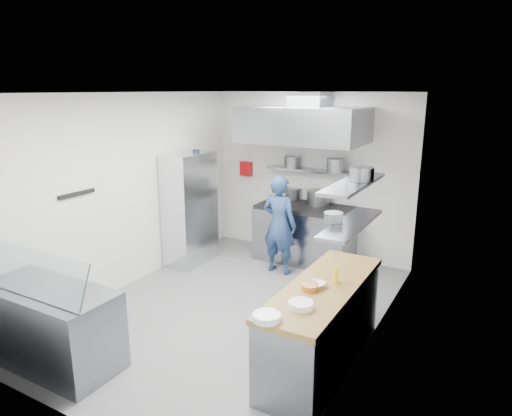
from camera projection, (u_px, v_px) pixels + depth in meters
The scene contains 35 objects.
floor at pixel (234, 308), 6.11m from camera, with size 5.00×5.00×0.00m, color slate.
ceiling at pixel (231, 93), 5.40m from camera, with size 5.00×5.00×0.00m, color silver.
wall_back at pixel (310, 175), 7.86m from camera, with size 3.60×0.02×2.80m, color white.
wall_front at pixel (66, 275), 3.65m from camera, with size 3.60×0.02×2.80m, color white.
wall_left at pixel (128, 192), 6.61m from camera, with size 5.00×0.02×2.80m, color white.
wall_right at pixel (374, 228), 4.89m from camera, with size 5.00×0.02×2.80m, color white.
gas_range at pixel (305, 235), 7.71m from camera, with size 1.60×0.80×0.90m, color gray.
cooktop at pixel (305, 207), 7.59m from camera, with size 1.57×0.78×0.06m, color black.
stock_pot_left at pixel (294, 193), 8.05m from camera, with size 0.30×0.30×0.20m, color slate.
stock_pot_mid at pixel (318, 198), 7.62m from camera, with size 0.38×0.38×0.24m, color slate.
over_range_shelf at pixel (312, 170), 7.64m from camera, with size 1.60×0.30×0.04m, color gray.
shelf_pot_a at pixel (292, 162), 7.86m from camera, with size 0.28×0.28×0.18m, color slate.
shelf_pot_b at pixel (335, 165), 7.34m from camera, with size 0.28×0.28×0.22m, color slate.
extractor_hood at pixel (303, 125), 7.10m from camera, with size 1.90×1.15×0.55m, color gray.
hood_duct at pixel (310, 100), 7.19m from camera, with size 0.55×0.55×0.24m, color slate.
red_firebox at pixel (246, 169), 8.40m from camera, with size 0.22×0.10×0.26m, color #B30E13.
chef at pixel (279, 225), 7.13m from camera, with size 0.57×0.38×1.57m, color navy.
wire_rack at pixel (190, 209), 7.52m from camera, with size 0.50×0.90×1.85m, color silver.
rack_bin_a at pixel (188, 217), 7.49m from camera, with size 0.17×0.21×0.19m, color white.
rack_bin_b at pixel (202, 183), 7.72m from camera, with size 0.16×0.20×0.18m, color yellow.
rack_jar at pixel (196, 155), 7.40m from camera, with size 0.12×0.12×0.18m, color black.
knife_strip at pixel (77, 194), 5.80m from camera, with size 0.04×0.55×0.05m, color black.
prep_counter_base at pixel (322, 327), 4.79m from camera, with size 0.62×2.00×0.84m, color gray.
prep_counter_top at pixel (324, 287), 4.68m from camera, with size 0.65×2.04×0.06m, color olive.
plate_stack_a at pixel (267, 317), 3.95m from camera, with size 0.25×0.25×0.06m, color white.
plate_stack_b at pixel (301, 305), 4.17m from camera, with size 0.23×0.23×0.06m, color white.
copper_pan at pixel (310, 287), 4.54m from camera, with size 0.17×0.17×0.06m, color #C06936.
squeeze_bottle at pixel (336, 275), 4.69m from camera, with size 0.06×0.06×0.18m, color yellow.
mixing_bowl at pixel (315, 284), 4.62m from camera, with size 0.20×0.20×0.05m, color white.
wall_shelf_lower at pixel (352, 224), 4.69m from camera, with size 0.30×1.30×0.04m, color gray.
wall_shelf_upper at pixel (354, 184), 4.59m from camera, with size 0.30×1.30×0.04m, color gray.
shelf_pot_c at pixel (334, 217), 4.67m from camera, with size 0.19×0.19×0.10m, color slate.
shelf_pot_d at pixel (361, 174), 4.62m from camera, with size 0.25×0.25×0.14m, color slate.
display_case at pixel (52, 326), 4.79m from camera, with size 1.50×0.70×0.85m, color gray.
display_glass at pixel (34, 273), 4.52m from camera, with size 1.47×0.02×0.45m, color silver.
Camera 1 is at (3.00, -4.70, 2.84)m, focal length 32.00 mm.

